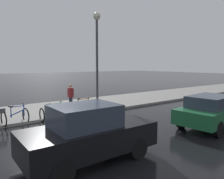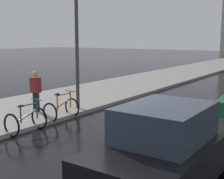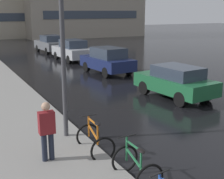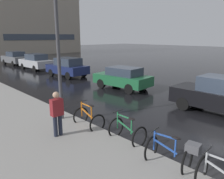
{
  "view_description": "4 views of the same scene",
  "coord_description": "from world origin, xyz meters",
  "px_view_note": "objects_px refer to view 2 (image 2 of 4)",
  "views": [
    {
      "loc": [
        7.13,
        -2.81,
        2.88
      ],
      "look_at": [
        -1.48,
        3.61,
        1.65
      ],
      "focal_mm": 35.0,
      "sensor_mm": 36.0,
      "label": 1
    },
    {
      "loc": [
        4.05,
        -4.91,
        2.94
      ],
      "look_at": [
        -2.29,
        4.21,
        1.11
      ],
      "focal_mm": 50.0,
      "sensor_mm": 36.0,
      "label": 2
    },
    {
      "loc": [
        -7.08,
        -4.2,
        3.91
      ],
      "look_at": [
        -2.03,
        5.41,
        1.15
      ],
      "focal_mm": 50.0,
      "sensor_mm": 36.0,
      "label": 3
    },
    {
      "loc": [
        -8.57,
        -3.21,
        3.49
      ],
      "look_at": [
        -0.99,
        4.72,
        0.8
      ],
      "focal_mm": 35.0,
      "sensor_mm": 36.0,
      "label": 4
    }
  ],
  "objects_px": {
    "bicycle_third": "(26,120)",
    "streetlamp": "(76,6)",
    "bicycle_farthest": "(61,109)",
    "car_black": "(167,149)",
    "pedestrian": "(36,90)"
  },
  "relations": [
    {
      "from": "car_black",
      "to": "streetlamp",
      "type": "xyz_separation_m",
      "value": [
        -5.79,
        4.06,
        3.33
      ]
    },
    {
      "from": "pedestrian",
      "to": "streetlamp",
      "type": "height_order",
      "value": "streetlamp"
    },
    {
      "from": "bicycle_third",
      "to": "pedestrian",
      "type": "bearing_deg",
      "value": 130.72
    },
    {
      "from": "bicycle_farthest",
      "to": "car_black",
      "type": "xyz_separation_m",
      "value": [
        5.42,
        -2.72,
        0.44
      ]
    },
    {
      "from": "bicycle_third",
      "to": "car_black",
      "type": "relative_size",
      "value": 0.28
    },
    {
      "from": "bicycle_third",
      "to": "pedestrian",
      "type": "distance_m",
      "value": 2.44
    },
    {
      "from": "bicycle_third",
      "to": "streetlamp",
      "type": "relative_size",
      "value": 0.19
    },
    {
      "from": "bicycle_third",
      "to": "streetlamp",
      "type": "distance_m",
      "value": 4.94
    },
    {
      "from": "pedestrian",
      "to": "streetlamp",
      "type": "bearing_deg",
      "value": 54.41
    },
    {
      "from": "car_black",
      "to": "streetlamp",
      "type": "distance_m",
      "value": 7.81
    },
    {
      "from": "bicycle_third",
      "to": "car_black",
      "type": "distance_m",
      "value": 5.3
    },
    {
      "from": "bicycle_farthest",
      "to": "car_black",
      "type": "relative_size",
      "value": 0.29
    },
    {
      "from": "bicycle_farthest",
      "to": "car_black",
      "type": "distance_m",
      "value": 6.08
    },
    {
      "from": "bicycle_third",
      "to": "bicycle_farthest",
      "type": "height_order",
      "value": "bicycle_third"
    },
    {
      "from": "bicycle_third",
      "to": "streetlamp",
      "type": "bearing_deg",
      "value": 100.64
    }
  ]
}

